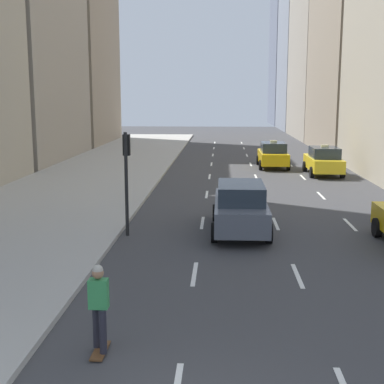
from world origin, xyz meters
The scene contains 7 objects.
sidewalk_left centered at (-7.00, 27.00, 0.07)m, with size 8.00×66.00×0.15m, color #ADAAA3.
lane_markings centered at (2.60, 23.00, 0.01)m, with size 5.72×56.00×0.01m.
taxi_lead centered at (4.00, 30.38, 0.88)m, with size 2.02×4.40×1.87m.
taxi_third centered at (6.80, 27.14, 0.88)m, with size 2.02×4.40×1.87m.
sedan_black_near centered at (1.20, 12.71, 0.91)m, with size 2.02×4.92×1.79m.
skateboarder centered at (-1.75, 3.33, 0.96)m, with size 0.36×0.80×1.75m.
traffic_light_pole centered at (-2.75, 12.07, 2.41)m, with size 0.24×0.42×3.60m.
Camera 1 is at (0.51, -5.98, 4.80)m, focal length 50.00 mm.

